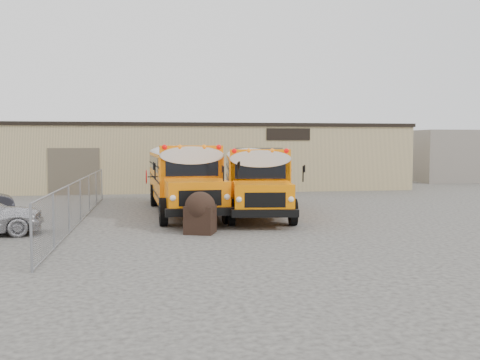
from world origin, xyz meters
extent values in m
plane|color=#34322F|center=(0.00, 0.00, 0.00)|extent=(120.00, 120.00, 0.00)
cube|color=#CDB67E|center=(0.00, 20.00, 2.25)|extent=(30.00, 10.00, 4.50)
cube|color=black|center=(0.00, 20.00, 4.55)|extent=(30.20, 10.20, 0.25)
cube|color=black|center=(6.00, 14.98, 3.90)|extent=(3.00, 0.08, 0.80)
cube|color=brown|center=(-8.00, 14.98, 1.50)|extent=(3.20, 0.08, 3.00)
cube|color=brown|center=(4.00, 14.98, 1.50)|extent=(3.20, 0.08, 3.00)
cylinder|color=gray|center=(-6.00, -6.00, 0.90)|extent=(0.07, 0.07, 1.80)
cylinder|color=gray|center=(-6.00, -3.00, 0.90)|extent=(0.07, 0.07, 1.80)
cylinder|color=gray|center=(-6.00, 0.00, 0.90)|extent=(0.07, 0.07, 1.80)
cylinder|color=gray|center=(-6.00, 3.00, 0.90)|extent=(0.07, 0.07, 1.80)
cylinder|color=gray|center=(-6.00, 6.00, 0.90)|extent=(0.07, 0.07, 1.80)
cylinder|color=gray|center=(-6.00, 9.00, 0.90)|extent=(0.07, 0.07, 1.80)
cylinder|color=gray|center=(-6.00, 12.00, 0.90)|extent=(0.07, 0.07, 1.80)
cylinder|color=gray|center=(-6.00, 3.00, 1.78)|extent=(0.05, 18.00, 0.05)
cylinder|color=gray|center=(-6.00, 3.00, 0.05)|extent=(0.05, 18.00, 0.05)
cube|color=gray|center=(-6.00, 3.00, 0.90)|extent=(0.02, 18.00, 1.70)
cube|color=gray|center=(24.00, 24.00, 2.20)|extent=(10.00, 8.00, 4.40)
cube|color=orange|center=(-1.96, 13.22, 1.70)|extent=(3.23, 8.49, 2.25)
cube|color=orange|center=(-1.64, 7.85, 1.20)|extent=(2.55, 2.55, 1.26)
cube|color=black|center=(-1.71, 9.08, 2.33)|extent=(2.25, 0.20, 0.82)
cube|color=silver|center=(-1.96, 13.22, 2.99)|extent=(3.24, 8.58, 0.44)
cube|color=orange|center=(-1.73, 9.33, 3.02)|extent=(2.72, 0.71, 0.40)
sphere|color=#E50705|center=(-2.86, 9.01, 3.15)|extent=(0.22, 0.22, 0.22)
sphere|color=#E50705|center=(-0.56, 9.15, 3.15)|extent=(0.22, 0.22, 0.22)
sphere|color=orange|center=(-2.23, 9.05, 3.15)|extent=(0.22, 0.22, 0.22)
sphere|color=orange|center=(-1.19, 9.11, 3.15)|extent=(0.22, 0.22, 0.22)
cube|color=black|center=(-1.56, 6.56, 0.70)|extent=(2.70, 0.40, 0.31)
cube|color=black|center=(-2.21, 17.45, 0.70)|extent=(2.70, 0.38, 0.31)
cube|color=black|center=(-1.96, 13.22, 1.61)|extent=(3.27, 8.33, 0.07)
cube|color=black|center=(-1.98, 13.55, 2.33)|extent=(3.19, 7.18, 0.68)
cylinder|color=black|center=(-2.95, 7.89, 0.57)|extent=(0.37, 1.16, 1.14)
cylinder|color=black|center=(-0.34, 8.05, 0.57)|extent=(0.37, 1.16, 1.14)
cylinder|color=black|center=(-3.36, 14.81, 0.57)|extent=(0.37, 1.16, 1.14)
cylinder|color=black|center=(-0.75, 14.96, 0.57)|extent=(0.37, 1.16, 1.14)
cylinder|color=#BF0505|center=(-3.65, 10.26, 1.83)|extent=(0.07, 0.62, 0.61)
cube|color=orange|center=(2.67, 12.00, 1.61)|extent=(3.50, 8.18, 2.14)
cube|color=orange|center=(2.09, 6.92, 1.14)|extent=(2.54, 2.54, 1.20)
cube|color=black|center=(2.22, 8.08, 2.21)|extent=(2.13, 0.31, 0.78)
cube|color=silver|center=(2.67, 12.00, 2.84)|extent=(3.51, 8.26, 0.42)
cube|color=orange|center=(2.25, 8.32, 2.87)|extent=(2.60, 0.81, 0.38)
sphere|color=#E50705|center=(1.13, 8.20, 3.00)|extent=(0.21, 0.21, 0.21)
sphere|color=#E50705|center=(3.31, 7.95, 3.00)|extent=(0.21, 0.21, 0.21)
sphere|color=orange|center=(1.73, 8.14, 3.00)|extent=(0.21, 0.21, 0.21)
sphere|color=orange|center=(2.71, 8.02, 3.00)|extent=(0.21, 0.21, 0.21)
cube|color=black|center=(1.95, 5.69, 0.67)|extent=(2.57, 0.52, 0.29)
cube|color=black|center=(3.14, 16.00, 0.67)|extent=(2.56, 0.50, 0.29)
cube|color=black|center=(2.67, 12.00, 1.53)|extent=(3.52, 8.03, 0.06)
cube|color=black|center=(2.71, 12.31, 2.21)|extent=(3.39, 6.94, 0.65)
cylinder|color=black|center=(0.87, 7.17, 0.54)|extent=(0.41, 1.11, 1.09)
cylinder|color=black|center=(3.34, 6.89, 0.54)|extent=(0.41, 1.11, 1.09)
cylinder|color=black|center=(1.62, 13.72, 0.54)|extent=(0.41, 1.11, 1.09)
cylinder|color=black|center=(4.09, 13.43, 0.54)|extent=(0.41, 1.11, 1.09)
cube|color=black|center=(-1.25, -0.71, 0.52)|extent=(1.29, 1.23, 1.03)
sphere|color=black|center=(-1.25, -0.71, 0.98)|extent=(1.14, 1.14, 1.14)
camera|label=1|loc=(-2.82, -20.17, 3.34)|focal=40.00mm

